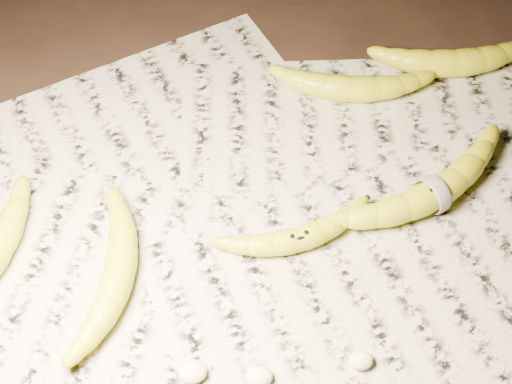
{
  "coord_description": "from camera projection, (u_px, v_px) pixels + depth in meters",
  "views": [
    {
      "loc": [
        -0.04,
        -0.48,
        0.76
      ],
      "look_at": [
        0.01,
        0.01,
        0.05
      ],
      "focal_mm": 50.0,
      "sensor_mm": 36.0,
      "label": 1
    }
  ],
  "objects": [
    {
      "name": "banana_taped",
      "position": [
        433.0,
        193.0,
        0.89
      ],
      "size": [
        0.25,
        0.16,
        0.04
      ],
      "primitive_type": null,
      "rotation": [
        0.0,
        0.0,
        0.45
      ],
      "color": "#B5BC17",
      "rests_on": "newspaper_patch"
    },
    {
      "name": "flesh_chunk_a",
      "position": [
        192.0,
        370.0,
        0.77
      ],
      "size": [
        0.03,
        0.03,
        0.02
      ],
      "primitive_type": "ellipsoid",
      "color": "beige",
      "rests_on": "newspaper_patch"
    },
    {
      "name": "measuring_tape",
      "position": [
        433.0,
        193.0,
        0.89
      ],
      "size": [
        0.03,
        0.05,
        0.05
      ],
      "primitive_type": "torus",
      "rotation": [
        0.0,
        1.57,
        0.45
      ],
      "color": "white",
      "rests_on": "newspaper_patch"
    },
    {
      "name": "banana_upper_b",
      "position": [
        455.0,
        61.0,
        1.02
      ],
      "size": [
        0.2,
        0.07,
        0.04
      ],
      "primitive_type": null,
      "rotation": [
        0.0,
        0.0,
        -0.03
      ],
      "color": "#B5BC17",
      "rests_on": "newspaper_patch"
    },
    {
      "name": "ground",
      "position": [
        249.0,
        220.0,
        0.9
      ],
      "size": [
        3.0,
        3.0,
        0.0
      ],
      "primitive_type": "plane",
      "color": "black",
      "rests_on": "ground"
    },
    {
      "name": "banana_left_b",
      "position": [
        118.0,
        272.0,
        0.82
      ],
      "size": [
        0.1,
        0.21,
        0.04
      ],
      "primitive_type": null,
      "rotation": [
        0.0,
        0.0,
        1.36
      ],
      "color": "#B5BC17",
      "rests_on": "newspaper_patch"
    },
    {
      "name": "newspaper_patch",
      "position": [
        275.0,
        241.0,
        0.87
      ],
      "size": [
        0.9,
        0.7,
        0.01
      ],
      "primitive_type": "cube",
      "color": "#AEAB95",
      "rests_on": "ground"
    },
    {
      "name": "banana_center",
      "position": [
        298.0,
        238.0,
        0.85
      ],
      "size": [
        0.18,
        0.08,
        0.03
      ],
      "primitive_type": null,
      "rotation": [
        0.0,
        0.0,
        0.2
      ],
      "color": "#B5BC17",
      "rests_on": "newspaper_patch"
    },
    {
      "name": "flesh_chunk_c",
      "position": [
        361.0,
        359.0,
        0.78
      ],
      "size": [
        0.03,
        0.02,
        0.02
      ],
      "primitive_type": "ellipsoid",
      "color": "beige",
      "rests_on": "newspaper_patch"
    },
    {
      "name": "flesh_chunk_b",
      "position": [
        260.0,
        375.0,
        0.76
      ],
      "size": [
        0.03,
        0.02,
        0.02
      ],
      "primitive_type": "ellipsoid",
      "color": "beige",
      "rests_on": "newspaper_patch"
    },
    {
      "name": "banana_upper_a",
      "position": [
        352.0,
        87.0,
        0.99
      ],
      "size": [
        0.2,
        0.09,
        0.04
      ],
      "primitive_type": null,
      "rotation": [
        0.0,
        0.0,
        -0.16
      ],
      "color": "#B5BC17",
      "rests_on": "newspaper_patch"
    }
  ]
}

